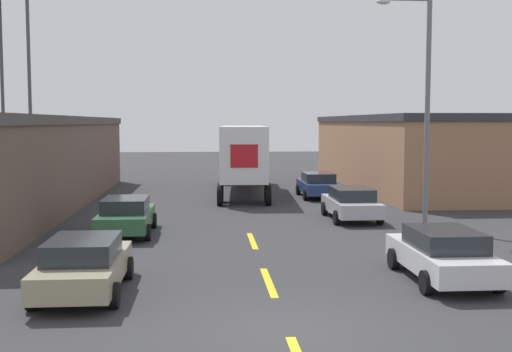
{
  "coord_description": "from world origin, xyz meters",
  "views": [
    {
      "loc": [
        -1.65,
        -12.67,
        4.25
      ],
      "look_at": [
        0.46,
        14.1,
        1.99
      ],
      "focal_mm": 45.0,
      "sensor_mm": 36.0,
      "label": 1
    }
  ],
  "objects_px": {
    "parked_car_right_near": "(443,254)",
    "street_lamp": "(422,98)",
    "parked_car_right_mid": "(351,203)",
    "semi_truck": "(243,153)",
    "parked_car_right_far": "(318,184)",
    "parked_car_left_near": "(84,264)",
    "parked_car_left_far": "(126,215)"
  },
  "relations": [
    {
      "from": "street_lamp",
      "to": "semi_truck",
      "type": "bearing_deg",
      "value": 115.26
    },
    {
      "from": "parked_car_right_near",
      "to": "parked_car_left_far",
      "type": "bearing_deg",
      "value": 139.94
    },
    {
      "from": "parked_car_right_mid",
      "to": "street_lamp",
      "type": "height_order",
      "value": "street_lamp"
    },
    {
      "from": "parked_car_left_far",
      "to": "street_lamp",
      "type": "relative_size",
      "value": 0.49
    },
    {
      "from": "semi_truck",
      "to": "parked_car_left_near",
      "type": "relative_size",
      "value": 3.09
    },
    {
      "from": "parked_car_right_near",
      "to": "street_lamp",
      "type": "relative_size",
      "value": 0.49
    },
    {
      "from": "parked_car_right_mid",
      "to": "parked_car_left_near",
      "type": "height_order",
      "value": "same"
    },
    {
      "from": "parked_car_left_near",
      "to": "parked_car_right_near",
      "type": "relative_size",
      "value": 1.0
    },
    {
      "from": "parked_car_right_mid",
      "to": "street_lamp",
      "type": "relative_size",
      "value": 0.49
    },
    {
      "from": "parked_car_right_mid",
      "to": "street_lamp",
      "type": "bearing_deg",
      "value": -47.48
    },
    {
      "from": "semi_truck",
      "to": "parked_car_right_far",
      "type": "relative_size",
      "value": 3.09
    },
    {
      "from": "parked_car_left_near",
      "to": "semi_truck",
      "type": "bearing_deg",
      "value": 76.73
    },
    {
      "from": "semi_truck",
      "to": "street_lamp",
      "type": "distance_m",
      "value": 15.05
    },
    {
      "from": "parked_car_right_far",
      "to": "parked_car_right_near",
      "type": "relative_size",
      "value": 1.0
    },
    {
      "from": "semi_truck",
      "to": "parked_car_right_mid",
      "type": "bearing_deg",
      "value": -66.55
    },
    {
      "from": "parked_car_right_mid",
      "to": "parked_car_left_near",
      "type": "xyz_separation_m",
      "value": [
        -9.35,
        -11.45,
        0.0
      ]
    },
    {
      "from": "semi_truck",
      "to": "parked_car_left_near",
      "type": "bearing_deg",
      "value": -100.26
    },
    {
      "from": "parked_car_left_near",
      "to": "street_lamp",
      "type": "height_order",
      "value": "street_lamp"
    },
    {
      "from": "parked_car_left_far",
      "to": "parked_car_right_far",
      "type": "height_order",
      "value": "same"
    },
    {
      "from": "semi_truck",
      "to": "parked_car_right_mid",
      "type": "height_order",
      "value": "semi_truck"
    },
    {
      "from": "parked_car_right_mid",
      "to": "street_lamp",
      "type": "xyz_separation_m",
      "value": [
        2.24,
        -2.44,
        4.48
      ]
    },
    {
      "from": "semi_truck",
      "to": "parked_car_right_far",
      "type": "height_order",
      "value": "semi_truck"
    },
    {
      "from": "semi_truck",
      "to": "parked_car_right_far",
      "type": "xyz_separation_m",
      "value": [
        4.07,
        -2.58,
        -1.66
      ]
    },
    {
      "from": "parked_car_left_far",
      "to": "street_lamp",
      "type": "height_order",
      "value": "street_lamp"
    },
    {
      "from": "street_lamp",
      "to": "parked_car_right_mid",
      "type": "bearing_deg",
      "value": 132.52
    },
    {
      "from": "parked_car_left_near",
      "to": "parked_car_left_far",
      "type": "relative_size",
      "value": 1.0
    },
    {
      "from": "semi_truck",
      "to": "parked_car_right_mid",
      "type": "distance_m",
      "value": 11.79
    },
    {
      "from": "semi_truck",
      "to": "street_lamp",
      "type": "relative_size",
      "value": 1.5
    },
    {
      "from": "parked_car_right_mid",
      "to": "parked_car_left_far",
      "type": "distance_m",
      "value": 9.82
    },
    {
      "from": "semi_truck",
      "to": "parked_car_left_near",
      "type": "height_order",
      "value": "semi_truck"
    },
    {
      "from": "parked_car_right_mid",
      "to": "parked_car_right_near",
      "type": "relative_size",
      "value": 1.0
    },
    {
      "from": "parked_car_left_near",
      "to": "parked_car_right_near",
      "type": "bearing_deg",
      "value": 3.61
    }
  ]
}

